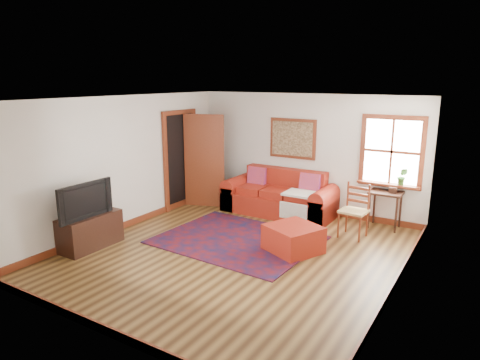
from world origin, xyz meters
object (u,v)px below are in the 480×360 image
Objects in this scene: ladder_back_chair at (355,208)px; media_cabinet at (90,231)px; red_leather_sofa at (280,199)px; red_ottoman at (293,239)px; side_table at (386,198)px.

ladder_back_chair is 0.93× the size of media_cabinet.
red_leather_sofa is at bearing 163.27° from ladder_back_chair.
red_leather_sofa is 2.08m from red_ottoman.
red_ottoman is 1.42m from ladder_back_chair.
red_leather_sofa is 2.41× the size of ladder_back_chair.
media_cabinet is at bearing -141.94° from ladder_back_chair.
ladder_back_chair reaches higher than red_ottoman.
red_ottoman is 0.74× the size of media_cabinet.
red_ottoman is at bearing -117.05° from side_table.
side_table is at bearing 87.30° from red_ottoman.
ladder_back_chair is (1.76, -0.53, 0.22)m from red_leather_sofa.
red_leather_sofa is 3.27× the size of side_table.
red_ottoman is 0.79× the size of ladder_back_chair.
red_ottoman is at bearing -57.45° from red_leather_sofa.
red_leather_sofa is 1.85m from ladder_back_chair.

